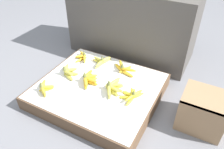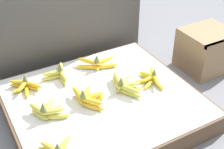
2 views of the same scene
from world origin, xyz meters
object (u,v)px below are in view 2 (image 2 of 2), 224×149
(banana_bunch_back_midleft, at_px, (59,73))
(banana_bunch_middle_midright, at_px, (124,85))
(banana_bunch_back_left, at_px, (25,86))
(banana_bunch_middle_midleft, at_px, (87,98))
(banana_bunch_middle_left, at_px, (47,111))
(wooden_crate, at_px, (206,50))
(banana_bunch_middle_right, at_px, (151,78))
(banana_bunch_back_midright, at_px, (97,63))

(banana_bunch_back_midleft, bearing_deg, banana_bunch_middle_midright, -46.54)
(banana_bunch_middle_midright, height_order, banana_bunch_back_left, banana_bunch_middle_midright)
(banana_bunch_middle_midleft, bearing_deg, banana_bunch_middle_left, 177.64)
(banana_bunch_middle_midleft, relative_size, banana_bunch_middle_midright, 0.87)
(banana_bunch_middle_midright, height_order, banana_bunch_back_midleft, banana_bunch_middle_midright)
(banana_bunch_middle_midleft, height_order, banana_bunch_back_midleft, banana_bunch_middle_midleft)
(banana_bunch_middle_left, distance_m, banana_bunch_back_midleft, 0.34)
(banana_bunch_middle_left, xyz_separation_m, banana_bunch_middle_midright, (0.46, -0.00, -0.00))
(banana_bunch_middle_midright, bearing_deg, banana_bunch_middle_midleft, -178.83)
(banana_bunch_middle_midright, bearing_deg, wooden_crate, 7.44)
(banana_bunch_middle_midright, bearing_deg, banana_bunch_back_left, 150.48)
(wooden_crate, relative_size, banana_bunch_back_left, 1.81)
(wooden_crate, bearing_deg, banana_bunch_middle_right, -169.25)
(banana_bunch_back_midleft, bearing_deg, banana_bunch_middle_left, -121.03)
(wooden_crate, height_order, banana_bunch_back_midleft, wooden_crate)
(wooden_crate, distance_m, banana_bunch_back_left, 1.23)
(banana_bunch_middle_right, bearing_deg, banana_bunch_middle_left, 178.90)
(wooden_crate, xyz_separation_m, banana_bunch_middle_midleft, (-0.95, -0.10, 0.02))
(banana_bunch_middle_midleft, height_order, banana_bunch_back_left, banana_bunch_middle_midleft)
(banana_bunch_middle_midright, bearing_deg, banana_bunch_middle_right, -2.50)
(wooden_crate, bearing_deg, banana_bunch_back_midleft, 168.37)
(wooden_crate, distance_m, banana_bunch_middle_midright, 0.72)
(wooden_crate, relative_size, banana_bunch_middle_right, 1.48)
(banana_bunch_back_left, height_order, banana_bunch_back_midright, banana_bunch_back_midright)
(banana_bunch_middle_midleft, distance_m, banana_bunch_back_midright, 0.36)
(banana_bunch_middle_left, height_order, banana_bunch_back_left, banana_bunch_middle_left)
(banana_bunch_middle_midleft, bearing_deg, banana_bunch_middle_right, -0.42)
(banana_bunch_back_midleft, xyz_separation_m, banana_bunch_back_midright, (0.25, -0.01, 0.00))
(banana_bunch_middle_left, bearing_deg, wooden_crate, 4.33)
(banana_bunch_middle_right, height_order, banana_bunch_back_midright, banana_bunch_back_midright)
(banana_bunch_middle_midleft, bearing_deg, banana_bunch_back_left, 132.32)
(banana_bunch_middle_left, height_order, banana_bunch_middle_right, banana_bunch_middle_left)
(banana_bunch_middle_midleft, relative_size, banana_bunch_middle_right, 1.05)
(banana_bunch_middle_midright, relative_size, banana_bunch_back_left, 1.48)
(banana_bunch_middle_midleft, bearing_deg, banana_bunch_back_midleft, 98.77)
(banana_bunch_middle_left, distance_m, banana_bunch_middle_midright, 0.46)
(wooden_crate, distance_m, banana_bunch_middle_midleft, 0.96)
(wooden_crate, distance_m, banana_bunch_back_midright, 0.77)
(wooden_crate, xyz_separation_m, banana_bunch_back_left, (-1.22, 0.19, 0.01))
(banana_bunch_middle_right, bearing_deg, wooden_crate, 10.75)
(wooden_crate, relative_size, banana_bunch_middle_midright, 1.23)
(banana_bunch_middle_midright, height_order, banana_bunch_middle_right, banana_bunch_middle_midright)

